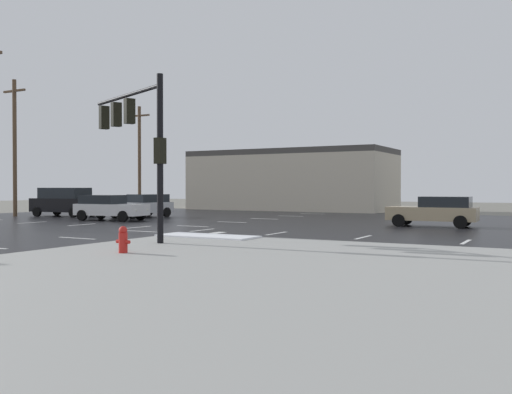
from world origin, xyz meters
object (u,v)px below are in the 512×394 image
Objects in this scene: sedan_silver at (143,205)px; sedan_tan at (435,211)px; suv_black at (65,201)px; sedan_white at (109,207)px; traffic_signal_mast at (137,130)px; utility_pole_far at (15,145)px; utility_pole_distant at (139,156)px; fire_hydrant at (123,239)px.

sedan_silver is 19.40m from sedan_tan.
suv_black reaches higher than sedan_white.
utility_pole_far is (-20.28, 10.40, 0.87)m from traffic_signal_mast.
utility_pole_far is 1.07× the size of utility_pole_distant.
utility_pole_distant is (-7.17, 7.96, 3.92)m from sedan_silver.
fire_hydrant is 0.17× the size of sedan_tan.
utility_pole_far is at bearing -98.61° from utility_pole_distant.
utility_pole_distant reaches higher than fire_hydrant.
sedan_tan is at bearing 178.91° from suv_black.
sedan_tan reaches higher than fire_hydrant.
fire_hydrant is 0.09× the size of utility_pole_distant.
sedan_white is 0.48× the size of utility_pole_far.
traffic_signal_mast is at bearing -49.40° from utility_pole_distant.
suv_black is 5.32m from utility_pole_far.
utility_pole_far reaches higher than sedan_tan.
fire_hydrant is 27.14m from utility_pole_far.
sedan_white is (-18.90, -4.11, 0.00)m from sedan_tan.
suv_black is (-5.78, -1.61, 0.24)m from sedan_silver.
utility_pole_far is at bearing 23.33° from suv_black.
utility_pole_far is (-22.83, 13.95, 4.53)m from fire_hydrant.
sedan_silver is 6.01m from suv_black.
fire_hydrant is 22.20m from sedan_silver.
suv_black reaches higher than sedan_silver.
sedan_silver is 3.81m from sedan_white.
utility_pole_far is (-28.28, -3.65, 4.22)m from sedan_tan.
utility_pole_far reaches higher than sedan_white.
traffic_signal_mast reaches higher than fire_hydrant.
utility_pole_distant reaches higher than sedan_tan.
traffic_signal_mast is 1.18× the size of suv_black.
sedan_tan is (25.18, 1.95, -0.24)m from suv_black.
suv_black is (-17.19, 12.10, -3.11)m from traffic_signal_mast.
sedan_tan is at bearing 72.81° from fire_hydrant.
fire_hydrant is at bearing -31.42° from utility_pole_far.
sedan_silver reaches higher than fire_hydrant.
utility_pole_far is at bearing 171.23° from sedan_white.
sedan_tan is 0.50× the size of utility_pole_distant.
fire_hydrant is (2.55, -3.55, -3.66)m from traffic_signal_mast.
traffic_signal_mast is 1.28× the size of sedan_tan.
utility_pole_far reaches higher than traffic_signal_mast.
sedan_white is (0.50, -3.77, 0.00)m from sedan_silver.
sedan_tan is (5.44, 17.60, 0.32)m from fire_hydrant.
suv_black is at bearing 141.58° from fire_hydrant.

